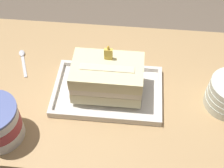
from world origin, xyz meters
The scene contains 4 objects.
dining_table centered at (0.00, 0.00, 0.62)m, with size 1.05×0.61×0.76m.
foil_tray centered at (-0.02, -0.03, 0.76)m, with size 0.34×0.22×0.02m.
birthday_cake centered at (-0.02, -0.03, 0.83)m, with size 0.21×0.14×0.15m.
serving_spoon_near_tray centered at (-0.34, 0.10, 0.76)m, with size 0.06×0.13×0.01m.
Camera 1 is at (0.05, -0.65, 1.55)m, focal length 50.45 mm.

